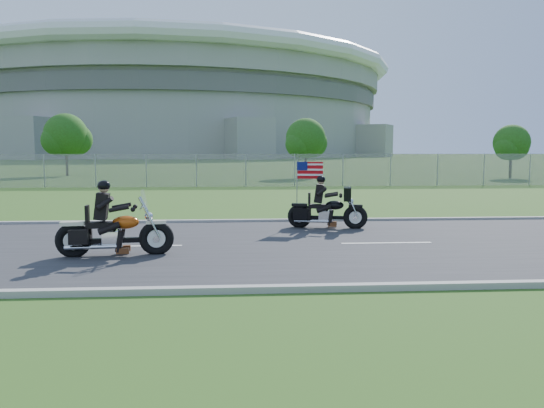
{
  "coord_description": "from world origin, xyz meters",
  "views": [
    {
      "loc": [
        0.38,
        -12.4,
        2.31
      ],
      "look_at": [
        1.23,
        0.0,
        1.01
      ],
      "focal_mm": 35.0,
      "sensor_mm": 36.0,
      "label": 1
    }
  ],
  "objects": [
    {
      "name": "tree_fence_near",
      "position": [
        6.04,
        30.04,
        2.97
      ],
      "size": [
        3.52,
        3.28,
        4.75
      ],
      "color": "#382316",
      "rests_on": "ground"
    },
    {
      "name": "stadium",
      "position": [
        -20.0,
        170.0,
        15.58
      ],
      "size": [
        140.4,
        140.4,
        29.2
      ],
      "color": "#A3A099",
      "rests_on": "ground"
    },
    {
      "name": "curb_south",
      "position": [
        0.0,
        -4.05,
        0.05
      ],
      "size": [
        120.0,
        0.18,
        0.12
      ],
      "primitive_type": "cube",
      "color": "#9E9B93",
      "rests_on": "ground"
    },
    {
      "name": "tree_fence_mid",
      "position": [
        -13.95,
        34.04,
        3.3
      ],
      "size": [
        3.96,
        3.69,
        5.3
      ],
      "color": "#382316",
      "rests_on": "ground"
    },
    {
      "name": "ground",
      "position": [
        0.0,
        0.0,
        0.0
      ],
      "size": [
        420.0,
        420.0,
        0.0
      ],
      "primitive_type": "plane",
      "color": "#2D4E18",
      "rests_on": "ground"
    },
    {
      "name": "road",
      "position": [
        0.0,
        0.0,
        0.02
      ],
      "size": [
        120.0,
        8.0,
        0.04
      ],
      "primitive_type": "cube",
      "color": "#28282B",
      "rests_on": "ground"
    },
    {
      "name": "fence",
      "position": [
        -5.0,
        20.0,
        1.0
      ],
      "size": [
        60.0,
        0.03,
        2.0
      ],
      "primitive_type": "cube",
      "color": "gray",
      "rests_on": "ground"
    },
    {
      "name": "motorcycle_follow",
      "position": [
        2.99,
        2.57,
        0.53
      ],
      "size": [
        2.28,
        0.94,
        1.92
      ],
      "rotation": [
        0.0,
        0.0,
        -0.2
      ],
      "color": "black",
      "rests_on": "ground"
    },
    {
      "name": "motorcycle_lead",
      "position": [
        -2.24,
        -1.05,
        0.53
      ],
      "size": [
        2.47,
        0.75,
        1.66
      ],
      "rotation": [
        0.0,
        0.0,
        0.1
      ],
      "color": "black",
      "rests_on": "ground"
    },
    {
      "name": "curb_north",
      "position": [
        0.0,
        4.05,
        0.05
      ],
      "size": [
        120.0,
        0.18,
        0.12
      ],
      "primitive_type": "cube",
      "color": "#9E9B93",
      "rests_on": "ground"
    },
    {
      "name": "tree_fence_far",
      "position": [
        22.04,
        28.03,
        2.64
      ],
      "size": [
        3.08,
        2.87,
        4.2
      ],
      "color": "#382316",
      "rests_on": "ground"
    }
  ]
}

